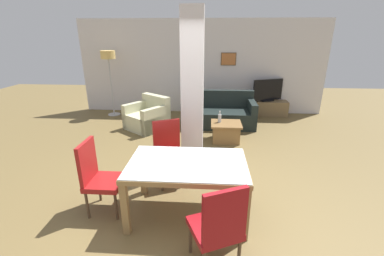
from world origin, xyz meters
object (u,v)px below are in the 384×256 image
Objects in this scene: dining_chair_near_right at (218,225)px; dining_chair_head_left at (98,175)px; coffee_table at (226,132)px; tv_screen at (268,91)px; dining_table at (187,174)px; bottle at (220,118)px; tv_stand at (266,108)px; floor_lamp at (108,61)px; armchair at (148,118)px; dining_chair_far_left at (169,150)px; sofa at (218,114)px.

dining_chair_head_left is at bearing 127.72° from dining_chair_near_right.
tv_screen is at bearing 57.69° from coffee_table.
dining_table is 1.18m from dining_chair_head_left.
tv_screen is (1.44, 1.99, 0.23)m from bottle.
coffee_table is at bearing -122.31° from tv_stand.
dining_table is 0.81× the size of floor_lamp.
armchair is 2.14m from floor_lamp.
dining_table is at bearing 45.00° from tv_screen.
floor_lamp reaches higher than bottle.
dining_chair_head_left is 1.12× the size of tv_screen.
dining_chair_far_left is 1.82m from dining_chair_near_right.
floor_lamp is (-3.23, 1.79, 1.36)m from coffee_table.
floor_lamp is at bearing -176.84° from tv_stand.
tv_stand is (1.44, 0.94, -0.07)m from sofa.
dining_chair_head_left is 1.50× the size of coffee_table.
floor_lamp reaches higher than dining_table.
floor_lamp reaches higher than coffee_table.
dining_chair_near_right is 5.67m from tv_stand.
dining_chair_near_right is 6.06m from floor_lamp.
floor_lamp is at bearing -3.39° from armchair.
dining_chair_near_right is 0.54× the size of floor_lamp.
coffee_table is 2.59× the size of bottle.
armchair is at bearing 12.95° from sofa.
floor_lamp is at bearing -12.60° from sofa.
dining_chair_head_left reaches higher than tv_stand.
floor_lamp is (-3.08, 1.74, 1.06)m from bottle.
sofa is 1.07m from bottle.
armchair reaches higher than dining_table.
dining_chair_head_left is at bearing 180.00° from dining_table.
sofa is 3.41m from floor_lamp.
dining_chair_far_left is 2.03m from coffee_table.
tv_screen is (1.94, 4.60, 0.15)m from dining_table.
bottle is at bearing 31.91° from tv_screen.
armchair is (-1.79, -0.41, -0.01)m from sofa.
dining_chair_far_left and dining_chair_head_left have the same top height.
armchair is (-1.29, 3.25, -0.32)m from dining_table.
tv_stand is at bearing 145.93° from dining_chair_head_left.
sofa is at bearing 97.43° from coffee_table.
dining_table is at bearing -59.30° from floor_lamp.
dining_chair_head_left is 4.69m from floor_lamp.
dining_chair_head_left is 5.56m from tv_screen.
sofa reaches higher than tv_stand.
tv_screen is at bearing 0.00° from tv_stand.
dining_chair_head_left is at bearing -122.62° from bottle.
coffee_table is at bearing -20.43° from bottle.
dining_table is at bearing -100.76° from bottle.
tv_screen reaches higher than dining_chair_near_right.
dining_chair_head_left is 0.53× the size of sofa.
dining_chair_near_right reaches higher than sofa.
sofa is 1.12m from coffee_table.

